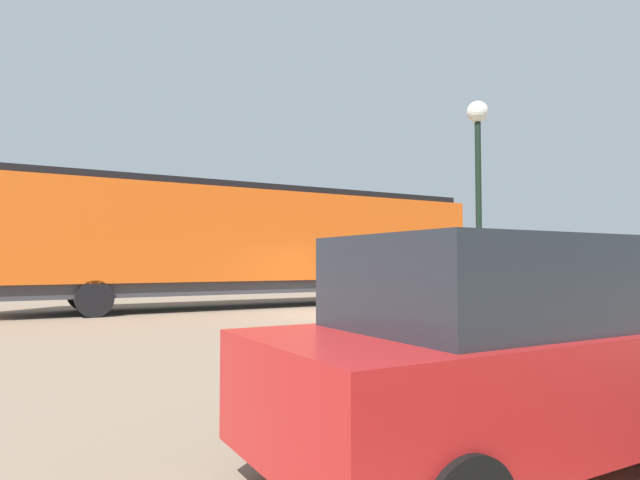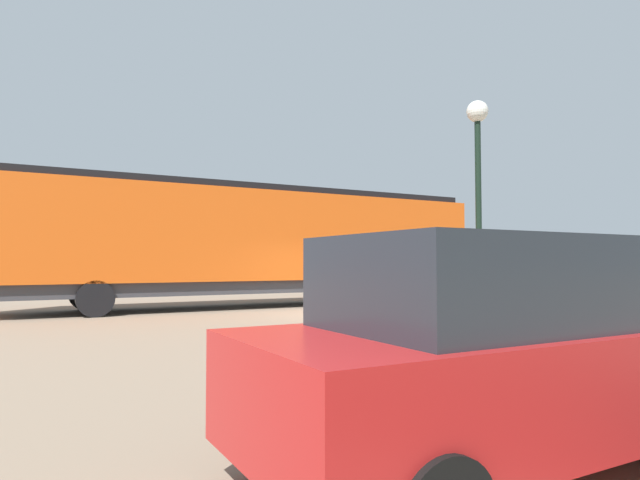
# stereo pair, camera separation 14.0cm
# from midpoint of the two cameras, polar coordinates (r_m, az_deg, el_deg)

# --- Properties ---
(ground_plane) EXTENTS (120.00, 120.00, 0.00)m
(ground_plane) POSITION_cam_midpoint_polar(r_m,az_deg,el_deg) (17.13, 1.45, -7.85)
(ground_plane) COLOR #84705B
(locomotive) EXTENTS (3.15, 17.89, 4.42)m
(locomotive) POSITION_cam_midpoint_polar(r_m,az_deg,el_deg) (20.55, -5.08, -0.06)
(locomotive) COLOR #D15114
(locomotive) RESTS_ON ground_plane
(parked_car_red) EXTENTS (1.92, 4.47, 1.82)m
(parked_car_red) POSITION_cam_midpoint_polar(r_m,az_deg,el_deg) (4.65, 19.93, -10.95)
(parked_car_red) COLOR red
(parked_car_red) RESTS_ON ground_plane
(lamp_post) EXTENTS (0.58, 0.58, 5.97)m
(lamp_post) POSITION_cam_midpoint_polar(r_m,az_deg,el_deg) (15.20, 16.58, 8.36)
(lamp_post) COLOR black
(lamp_post) RESTS_ON ground_plane
(platform_fence) EXTENTS (0.05, 7.18, 1.09)m
(platform_fence) POSITION_cam_midpoint_polar(r_m,az_deg,el_deg) (18.87, 22.02, -5.04)
(platform_fence) COLOR black
(platform_fence) RESTS_ON ground_plane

